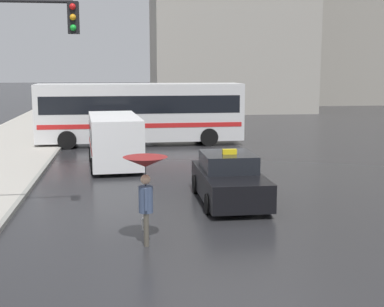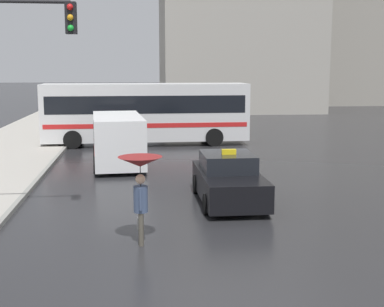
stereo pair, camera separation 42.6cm
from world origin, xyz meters
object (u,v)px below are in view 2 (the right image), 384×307
(taxi, at_px, (228,180))
(traffic_light, at_px, (10,67))
(pedestrian_with_umbrella, at_px, (140,175))
(ambulance_van, at_px, (118,138))
(city_bus, at_px, (146,111))

(taxi, bearing_deg, traffic_light, 16.91)
(traffic_light, bearing_deg, pedestrian_with_umbrella, -31.28)
(ambulance_van, xyz_separation_m, pedestrian_with_umbrella, (0.85, -10.57, 0.49))
(taxi, distance_m, pedestrian_with_umbrella, 4.83)
(city_bus, distance_m, traffic_light, 15.60)
(traffic_light, bearing_deg, taxi, 16.91)
(ambulance_van, height_order, pedestrian_with_umbrella, ambulance_van)
(taxi, distance_m, traffic_light, 7.22)
(pedestrian_with_umbrella, bearing_deg, ambulance_van, 6.73)
(ambulance_van, distance_m, pedestrian_with_umbrella, 10.61)
(ambulance_van, relative_size, city_bus, 0.49)
(city_bus, relative_size, traffic_light, 1.81)
(ambulance_van, xyz_separation_m, city_bus, (1.35, 6.39, 0.64))
(taxi, height_order, traffic_light, traffic_light)
(city_bus, bearing_deg, traffic_light, 164.63)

